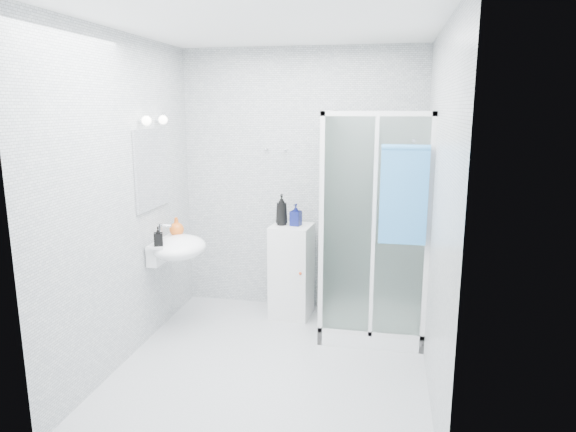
% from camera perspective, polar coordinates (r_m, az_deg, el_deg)
% --- Properties ---
extents(room, '(2.40, 2.60, 2.60)m').
position_cam_1_polar(room, '(3.87, -1.72, 1.15)').
color(room, silver).
rests_on(room, ground).
extents(shower_enclosure, '(0.90, 0.95, 2.00)m').
position_cam_1_polar(shower_enclosure, '(4.75, 8.40, -7.59)').
color(shower_enclosure, white).
rests_on(shower_enclosure, ground).
extents(wall_basin, '(0.46, 0.56, 0.35)m').
position_cam_1_polar(wall_basin, '(4.71, -12.26, -3.46)').
color(wall_basin, white).
rests_on(wall_basin, ground).
extents(mirror, '(0.02, 0.60, 0.70)m').
position_cam_1_polar(mirror, '(4.66, -14.90, 5.07)').
color(mirror, white).
rests_on(mirror, room).
extents(vanity_lights, '(0.10, 0.40, 0.08)m').
position_cam_1_polar(vanity_lights, '(4.61, -14.62, 10.26)').
color(vanity_lights, silver).
rests_on(vanity_lights, room).
extents(wall_hooks, '(0.23, 0.06, 0.03)m').
position_cam_1_polar(wall_hooks, '(5.10, -1.37, 7.39)').
color(wall_hooks, silver).
rests_on(wall_hooks, room).
extents(storage_cabinet, '(0.41, 0.42, 0.92)m').
position_cam_1_polar(storage_cabinet, '(5.05, 0.40, -6.12)').
color(storage_cabinet, white).
rests_on(storage_cabinet, ground).
extents(hand_towel, '(0.37, 0.05, 0.79)m').
position_cam_1_polar(hand_towel, '(4.13, 12.75, 2.52)').
color(hand_towel, '#3585CB').
rests_on(hand_towel, shower_enclosure).
extents(shampoo_bottle_a, '(0.12, 0.12, 0.30)m').
position_cam_1_polar(shampoo_bottle_a, '(4.92, -0.71, 0.71)').
color(shampoo_bottle_a, black).
rests_on(shampoo_bottle_a, storage_cabinet).
extents(shampoo_bottle_b, '(0.11, 0.12, 0.21)m').
position_cam_1_polar(shampoo_bottle_b, '(4.90, 0.87, 0.14)').
color(shampoo_bottle_b, '#0D1451').
rests_on(shampoo_bottle_b, storage_cabinet).
extents(soap_dispenser_orange, '(0.14, 0.14, 0.17)m').
position_cam_1_polar(soap_dispenser_orange, '(4.85, -12.28, -1.15)').
color(soap_dispenser_orange, '#CE5A18').
rests_on(soap_dispenser_orange, wall_basin).
extents(soap_dispenser_black, '(0.10, 0.10, 0.17)m').
position_cam_1_polar(soap_dispenser_black, '(4.54, -14.22, -2.19)').
color(soap_dispenser_black, black).
rests_on(soap_dispenser_black, wall_basin).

